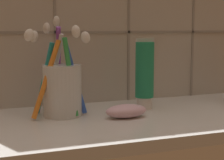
# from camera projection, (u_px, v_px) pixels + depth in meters

# --- Properties ---
(sink_counter) EXTENTS (0.65, 0.30, 0.02)m
(sink_counter) POSITION_uv_depth(u_px,v_px,m) (149.00, 119.00, 0.71)
(sink_counter) COLOR silver
(sink_counter) RESTS_ON ground
(tile_wall_backsplash) EXTENTS (0.75, 0.02, 0.45)m
(tile_wall_backsplash) POSITION_uv_depth(u_px,v_px,m) (121.00, 7.00, 0.82)
(tile_wall_backsplash) COLOR #B7B2A8
(tile_wall_backsplash) RESTS_ON ground
(toothbrush_cup) EXTENTS (0.13, 0.11, 0.19)m
(toothbrush_cup) POSITION_uv_depth(u_px,v_px,m) (61.00, 86.00, 0.69)
(toothbrush_cup) COLOR silver
(toothbrush_cup) RESTS_ON sink_counter
(toothpaste_tube) EXTENTS (0.04, 0.04, 0.14)m
(toothpaste_tube) POSITION_uv_depth(u_px,v_px,m) (145.00, 74.00, 0.74)
(toothpaste_tube) COLOR white
(toothpaste_tube) RESTS_ON sink_counter
(soap_bar) EXTENTS (0.08, 0.04, 0.02)m
(soap_bar) POSITION_uv_depth(u_px,v_px,m) (126.00, 111.00, 0.68)
(soap_bar) COLOR #DBB2C6
(soap_bar) RESTS_ON sink_counter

